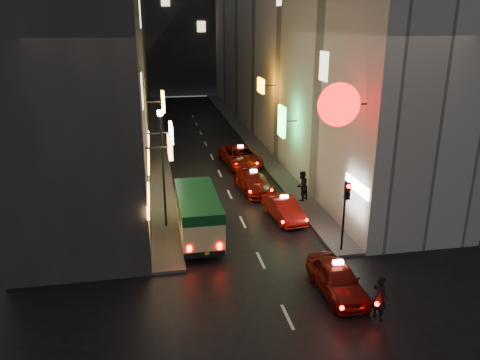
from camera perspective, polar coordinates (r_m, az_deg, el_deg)
building_left at (r=44.60m, az=-15.62°, el=16.03°), size 7.52×52.19×18.00m
building_right at (r=46.18m, az=5.43°, el=16.66°), size 8.31×52.00×18.00m
building_far at (r=76.57m, az=-7.54°, el=18.83°), size 30.00×10.00×22.00m
sidewalk_left at (r=45.65m, az=-9.95°, el=5.12°), size 1.50×52.00×0.15m
sidewalk_right at (r=46.48m, az=0.62°, el=5.64°), size 1.50×52.00×0.15m
minibus at (r=23.69m, az=-5.14°, el=-3.78°), size 1.99×5.58×2.39m
taxi_near at (r=19.73m, az=11.75°, el=-11.41°), size 2.15×4.85×1.69m
taxi_second at (r=26.34m, az=5.38°, el=-3.27°), size 2.47×4.78×1.62m
taxi_third at (r=30.53m, az=1.66°, el=-0.00°), size 2.41×4.96×1.70m
taxi_far at (r=35.96m, az=0.06°, el=3.06°), size 2.76×5.61×1.89m
pedestrian_crossing at (r=18.45m, az=16.68°, el=-13.21°), size 0.65×0.78×2.04m
pedestrian_sidewalk at (r=28.69m, az=7.54°, el=-0.47°), size 0.93×0.88×2.11m
traffic_light at (r=22.16m, az=12.80°, el=-2.54°), size 0.26×0.43×3.50m
lamp_post at (r=24.40m, az=-9.40°, el=2.22°), size 0.28×0.28×6.22m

